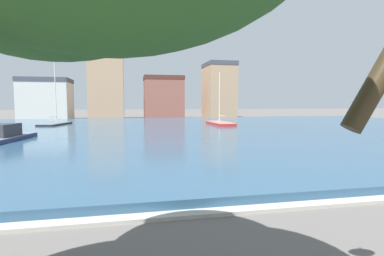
{
  "coord_description": "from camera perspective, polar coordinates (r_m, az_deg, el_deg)",
  "views": [
    {
      "loc": [
        -0.91,
        -1.08,
        3.28
      ],
      "look_at": [
        1.74,
        11.52,
        2.2
      ],
      "focal_mm": 28.39,
      "sensor_mm": 36.0,
      "label": 1
    }
  ],
  "objects": [
    {
      "name": "sailboat_red",
      "position": [
        40.23,
        5.07,
        0.67
      ],
      "size": [
        2.28,
        7.21,
        7.26
      ],
      "color": "red",
      "rests_on": "ground"
    },
    {
      "name": "quay_edge_coping",
      "position": [
        9.0,
        -5.52,
        -16.2
      ],
      "size": [
        90.56,
        0.5,
        0.12
      ],
      "primitive_type": "cube",
      "color": "#ADA89E",
      "rests_on": "ground"
    },
    {
      "name": "townhouse_narrow_midrow",
      "position": [
        61.6,
        -5.37,
        5.71
      ],
      "size": [
        7.78,
        5.85,
        8.58
      ],
      "color": "#8E5142",
      "rests_on": "ground"
    },
    {
      "name": "townhouse_corner_house",
      "position": [
        63.27,
        5.08,
        6.99
      ],
      "size": [
        5.63,
        7.88,
        11.43
      ],
      "color": "tan",
      "rests_on": "ground"
    },
    {
      "name": "harbor_water",
      "position": [
        33.69,
        -10.29,
        -0.52
      ],
      "size": [
        90.56,
        49.88,
        0.41
      ],
      "primitive_type": "cube",
      "color": "#2D5170",
      "rests_on": "ground"
    },
    {
      "name": "townhouse_tall_gabled",
      "position": [
        61.26,
        -15.8,
        7.58
      ],
      "size": [
        6.66,
        5.21,
        12.9
      ],
      "color": "tan",
      "rests_on": "ground"
    },
    {
      "name": "sailboat_black",
      "position": [
        43.68,
        -24.01,
        0.54
      ],
      "size": [
        3.48,
        6.8,
        8.47
      ],
      "color": "black",
      "rests_on": "ground"
    },
    {
      "name": "townhouse_wide_warehouse",
      "position": [
        63.46,
        -25.68,
        4.9
      ],
      "size": [
        8.75,
        7.57,
        7.82
      ],
      "color": "beige",
      "rests_on": "ground"
    }
  ]
}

